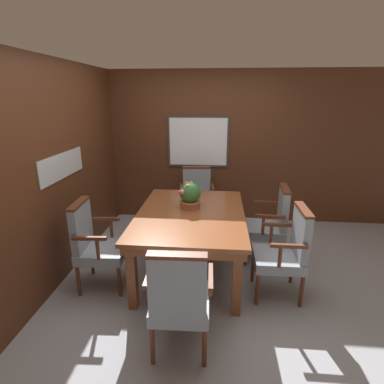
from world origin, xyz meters
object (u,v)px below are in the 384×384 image
(chair_head_near, at_px, (179,297))
(chair_right_far, at_px, (271,222))
(chair_right_near, at_px, (286,249))
(potted_plant, at_px, (190,196))
(chair_left_near, at_px, (95,242))
(chair_head_far, at_px, (197,197))
(dining_table, at_px, (191,220))

(chair_head_near, bearing_deg, chair_right_far, -123.18)
(chair_right_near, height_order, potted_plant, potted_plant)
(chair_head_near, relative_size, chair_left_near, 1.00)
(chair_head_far, relative_size, chair_head_near, 1.00)
(chair_right_far, bearing_deg, chair_head_far, -126.50)
(chair_left_near, xyz_separation_m, chair_right_far, (2.01, 0.74, 0.00))
(chair_right_far, bearing_deg, dining_table, -66.33)
(dining_table, distance_m, chair_left_near, 1.10)
(chair_head_far, bearing_deg, chair_right_far, -46.09)
(chair_head_far, height_order, chair_left_near, same)
(dining_table, distance_m, chair_right_far, 1.06)
(chair_head_far, distance_m, chair_head_near, 2.46)
(chair_head_near, bearing_deg, chair_right_near, -141.06)
(chair_head_near, relative_size, chair_right_far, 1.00)
(dining_table, xyz_separation_m, chair_head_far, (-0.02, 1.23, -0.14))
(dining_table, bearing_deg, chair_right_far, 19.21)
(dining_table, bearing_deg, chair_head_near, -88.86)
(dining_table, xyz_separation_m, chair_head_near, (0.02, -1.24, -0.14))
(chair_head_far, height_order, potted_plant, potted_plant)
(dining_table, height_order, chair_left_near, chair_left_near)
(chair_head_near, distance_m, chair_right_far, 1.85)
(chair_left_near, bearing_deg, dining_table, -72.74)
(dining_table, xyz_separation_m, potted_plant, (-0.02, 0.15, 0.25))
(chair_head_far, xyz_separation_m, chair_head_near, (0.05, -2.46, 0.00))
(dining_table, relative_size, chair_right_far, 1.70)
(dining_table, relative_size, chair_head_near, 1.70)
(chair_head_far, bearing_deg, chair_head_near, -94.04)
(chair_left_near, distance_m, potted_plant, 1.20)
(chair_head_far, distance_m, potted_plant, 1.14)
(chair_right_far, relative_size, potted_plant, 3.15)
(chair_head_far, height_order, chair_head_near, same)
(chair_left_near, bearing_deg, chair_head_far, -35.33)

